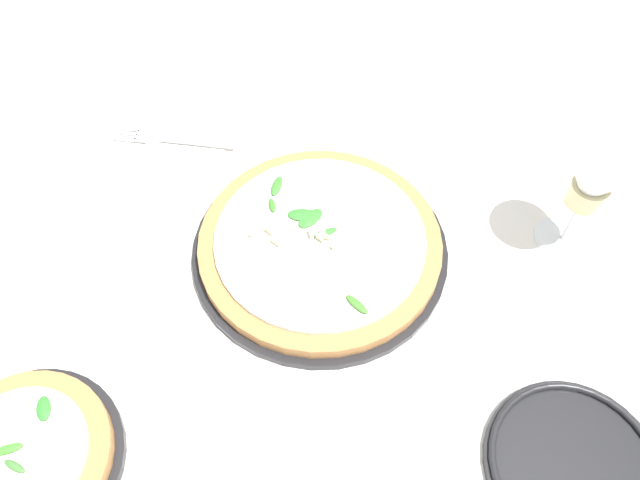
% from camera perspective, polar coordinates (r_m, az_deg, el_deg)
% --- Properties ---
extents(ground_plane, '(6.00, 6.00, 0.00)m').
position_cam_1_polar(ground_plane, '(0.83, 0.96, -3.32)').
color(ground_plane, silver).
extents(pizza_arugula_main, '(0.34, 0.34, 0.05)m').
position_cam_1_polar(pizza_arugula_main, '(0.83, -0.01, -0.51)').
color(pizza_arugula_main, black).
rests_on(pizza_arugula_main, ground_plane).
extents(pizza_personal_side, '(0.21, 0.21, 0.05)m').
position_cam_1_polar(pizza_personal_side, '(0.78, -25.51, -17.63)').
color(pizza_personal_side, black).
rests_on(pizza_personal_side, ground_plane).
extents(wine_glass, '(0.09, 0.09, 0.17)m').
position_cam_1_polar(wine_glass, '(0.84, 23.65, 4.70)').
color(wine_glass, white).
rests_on(wine_glass, ground_plane).
extents(napkin, '(0.15, 0.11, 0.01)m').
position_cam_1_polar(napkin, '(1.00, -12.69, 8.71)').
color(napkin, silver).
rests_on(napkin, ground_plane).
extents(fork, '(0.19, 0.04, 0.00)m').
position_cam_1_polar(fork, '(1.00, -13.13, 8.94)').
color(fork, silver).
rests_on(fork, ground_plane).
extents(side_plate_white, '(0.19, 0.19, 0.02)m').
position_cam_1_polar(side_plate_white, '(0.77, 22.20, -18.55)').
color(side_plate_white, black).
rests_on(side_plate_white, ground_plane).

